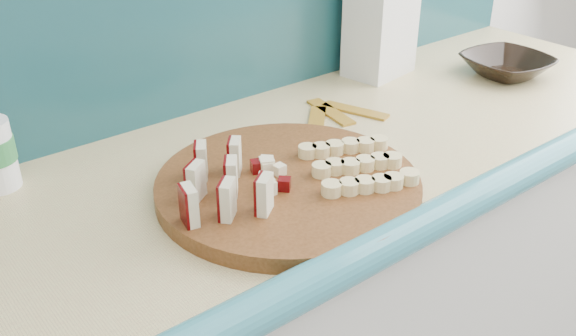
# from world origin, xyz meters

# --- Properties ---
(cutting_board) EXTENTS (0.56, 0.56, 0.03)m
(cutting_board) POSITION_xyz_m (0.14, 1.40, 0.92)
(cutting_board) COLOR #43240E
(cutting_board) RESTS_ON kitchen_counter
(apple_wedges) EXTENTS (0.17, 0.19, 0.06)m
(apple_wedges) POSITION_xyz_m (0.02, 1.42, 0.97)
(apple_wedges) COLOR beige
(apple_wedges) RESTS_ON cutting_board
(apple_chunks) EXTENTS (0.07, 0.07, 0.02)m
(apple_chunks) POSITION_xyz_m (0.12, 1.41, 0.95)
(apple_chunks) COLOR beige
(apple_chunks) RESTS_ON cutting_board
(banana_slices) EXTENTS (0.20, 0.20, 0.02)m
(banana_slices) POSITION_xyz_m (0.25, 1.35, 0.95)
(banana_slices) COLOR beige
(banana_slices) RESTS_ON cutting_board
(brown_bowl) EXTENTS (0.22, 0.22, 0.05)m
(brown_bowl) POSITION_xyz_m (0.88, 1.50, 0.93)
(brown_bowl) COLOR black
(brown_bowl) RESTS_ON kitchen_counter
(flour_bag) EXTENTS (0.17, 0.13, 0.26)m
(flour_bag) POSITION_xyz_m (0.66, 1.70, 1.04)
(flour_bag) COLOR white
(flour_bag) RESTS_ON kitchen_counter
(banana_peel) EXTENTS (0.20, 0.17, 0.01)m
(banana_peel) POSITION_xyz_m (0.41, 1.58, 0.91)
(banana_peel) COLOR #AF8321
(banana_peel) RESTS_ON kitchen_counter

